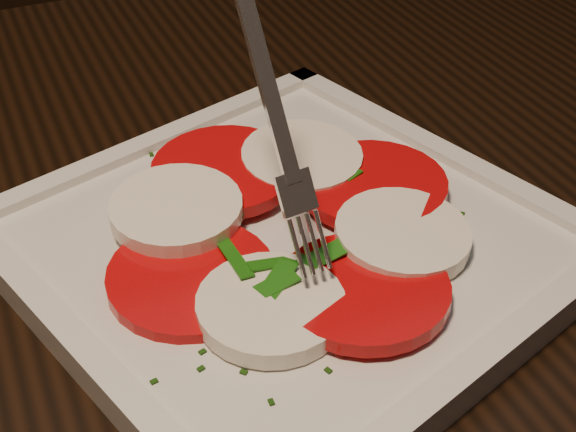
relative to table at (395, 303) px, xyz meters
The scene contains 5 objects.
table is the anchor object (origin of this frame).
chair 0.74m from the table, 94.31° to the left, with size 0.52×0.52×0.93m.
plate 0.15m from the table, 166.30° to the right, with size 0.28×0.28×0.01m, color silver.
caprese_salad 0.16m from the table, 166.28° to the right, with size 0.21×0.22×0.02m.
fork 0.24m from the table, 169.35° to the right, with size 0.04×0.09×0.15m, color white, non-canonical shape.
Camera 1 is at (-0.46, -0.60, 1.05)m, focal length 50.00 mm.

